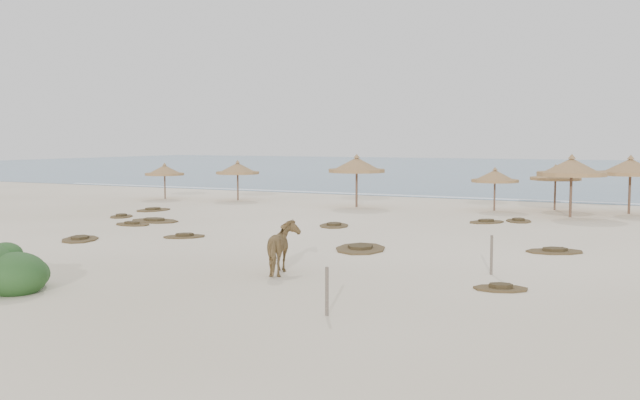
{
  "coord_description": "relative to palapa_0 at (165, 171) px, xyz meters",
  "views": [
    {
      "loc": [
        12.97,
        -20.97,
        3.92
      ],
      "look_at": [
        -0.02,
        5.0,
        1.45
      ],
      "focal_mm": 40.0,
      "sensor_mm": 36.0,
      "label": 1
    }
  ],
  "objects": [
    {
      "name": "scrub_12",
      "position": [
        26.22,
        -18.89,
        -1.81
      ],
      "size": [
        1.66,
        1.35,
        0.16
      ],
      "rotation": [
        0.0,
        0.0,
        0.33
      ],
      "color": "brown",
      "rests_on": "ground"
    },
    {
      "name": "palapa_5",
      "position": [
        24.25,
        3.66,
        0.14
      ],
      "size": [
        3.14,
        3.14,
        2.57
      ],
      "rotation": [
        0.0,
        0.0,
        -0.16
      ],
      "color": "brown",
      "rests_on": "ground"
    },
    {
      "name": "scrub_3",
      "position": [
        16.45,
        -8.52,
        -1.81
      ],
      "size": [
        1.94,
        2.36,
        0.16
      ],
      "rotation": [
        0.0,
        0.0,
        1.92
      ],
      "color": "brown",
      "rests_on": "ground"
    },
    {
      "name": "scrub_7",
      "position": [
        22.28,
        -4.01,
        -1.81
      ],
      "size": [
        2.07,
        2.23,
        0.16
      ],
      "rotation": [
        0.0,
        0.0,
        0.96
      ],
      "color": "brown",
      "rests_on": "ground"
    },
    {
      "name": "palapa_3",
      "position": [
        21.32,
        1.84,
        0.02
      ],
      "size": [
        2.91,
        2.91,
        2.42
      ],
      "rotation": [
        0.0,
        0.0,
        -0.14
      ],
      "color": "brown",
      "rests_on": "ground"
    },
    {
      "name": "foam_line",
      "position": [
        17.23,
        9.55,
        -1.85
      ],
      "size": [
        70.0,
        0.6,
        0.01
      ],
      "primitive_type": "cube",
      "color": "white",
      "rests_on": "ground"
    },
    {
      "name": "fence_post_near",
      "position": [
        23.35,
        -23.39,
        -1.31
      ],
      "size": [
        0.1,
        0.1,
        1.1
      ],
      "primitive_type": "cylinder",
      "rotation": [
        0.0,
        0.0,
        0.23
      ],
      "color": "#716355",
      "rests_on": "ground"
    },
    {
      "name": "scrub_0",
      "position": [
        7.93,
        -12.21,
        -1.81
      ],
      "size": [
        1.93,
        1.36,
        0.16
      ],
      "rotation": [
        0.0,
        0.0,
        3.04
      ],
      "color": "brown",
      "rests_on": "ground"
    },
    {
      "name": "scrub_11",
      "position": [
        9.47,
        -16.97,
        -1.81
      ],
      "size": [
        2.27,
        2.49,
        0.16
      ],
      "rotation": [
        0.0,
        0.0,
        2.14
      ],
      "color": "brown",
      "rests_on": "ground"
    },
    {
      "name": "ground",
      "position": [
        17.23,
        -16.45,
        -1.86
      ],
      "size": [
        160.0,
        160.0,
        0.0
      ],
      "primitive_type": "plane",
      "color": "#FAE9CE",
      "rests_on": "ground"
    },
    {
      "name": "fence_post_far",
      "position": [
        25.5,
        -16.88,
        -1.28
      ],
      "size": [
        0.11,
        0.11,
        1.15
      ],
      "primitive_type": "cylinder",
      "rotation": [
        0.0,
        0.0,
        0.36
      ],
      "color": "#716355",
      "rests_on": "ground"
    },
    {
      "name": "palapa_0",
      "position": [
        0.0,
        0.0,
        0.0
      ],
      "size": [
        3.29,
        3.29,
        2.39
      ],
      "rotation": [
        0.0,
        0.0,
        -0.36
      ],
      "color": "brown",
      "rests_on": "ground"
    },
    {
      "name": "horse",
      "position": [
        20.05,
        -19.54,
        -1.09
      ],
      "size": [
        1.42,
        1.99,
        1.54
      ],
      "primitive_type": "imported",
      "rotation": [
        0.0,
        0.0,
        3.51
      ],
      "color": "#9B7946",
      "rests_on": "ground"
    },
    {
      "name": "scrub_9",
      "position": [
        20.23,
        -14.25,
        -1.81
      ],
      "size": [
        2.48,
        3.13,
        0.16
      ],
      "rotation": [
        0.0,
        0.0,
        1.86
      ],
      "color": "brown",
      "rests_on": "ground"
    },
    {
      "name": "scrub_2",
      "position": [
        12.63,
        -14.48,
        -1.81
      ],
      "size": [
        1.97,
        1.96,
        0.16
      ],
      "rotation": [
        0.0,
        0.0,
        0.77
      ],
      "color": "brown",
      "rests_on": "ground"
    },
    {
      "name": "palapa_6",
      "position": [
        28.07,
        3.35,
        0.57
      ],
      "size": [
        4.35,
        4.35,
        3.13
      ],
      "rotation": [
        0.0,
        0.0,
        -0.38
      ],
      "color": "brown",
      "rests_on": "ground"
    },
    {
      "name": "scrub_8",
      "position": [
        5.15,
        -9.87,
        -1.81
      ],
      "size": [
        1.72,
        1.97,
        0.16
      ],
      "rotation": [
        0.0,
        0.0,
        2.05
      ],
      "color": "brown",
      "rests_on": "ground"
    },
    {
      "name": "scrub_10",
      "position": [
        23.56,
        -2.88,
        -1.81
      ],
      "size": [
        1.63,
        2.06,
        0.16
      ],
      "rotation": [
        0.0,
        0.0,
        1.85
      ],
      "color": "brown",
      "rests_on": "ground"
    },
    {
      "name": "palapa_2",
      "position": [
        13.65,
        0.42,
        0.54
      ],
      "size": [
        4.35,
        4.35,
        3.09
      ],
      "rotation": [
        0.0,
        0.0,
        0.41
      ],
      "color": "brown",
      "rests_on": "ground"
    },
    {
      "name": "palapa_4",
      "position": [
        25.51,
        0.22,
        0.63
      ],
      "size": [
        4.33,
        4.33,
        3.21
      ],
      "rotation": [
        0.0,
        0.0,
        -0.32
      ],
      "color": "brown",
      "rests_on": "ground"
    },
    {
      "name": "scrub_6",
      "position": [
        4.43,
        -6.53,
        -1.81
      ],
      "size": [
        1.64,
        2.33,
        0.16
      ],
      "rotation": [
        0.0,
        0.0,
        1.48
      ],
      "color": "brown",
      "rests_on": "ground"
    },
    {
      "name": "scrub_1",
      "position": [
        7.94,
        -10.66,
        -1.81
      ],
      "size": [
        2.75,
        1.92,
        0.16
      ],
      "rotation": [
        0.0,
        0.0,
        3.06
      ],
      "color": "brown",
      "rests_on": "ground"
    },
    {
      "name": "palapa_1",
      "position": [
        4.93,
        1.23,
        0.16
      ],
      "size": [
        2.87,
        2.87,
        2.6
      ],
      "rotation": [
        0.0,
        0.0,
        -0.03
      ],
      "color": "brown",
      "rests_on": "ground"
    },
    {
      "name": "ocean",
      "position": [
        17.23,
        58.55,
        -1.85
      ],
      "size": [
        200.0,
        100.0,
        0.01
      ],
      "primitive_type": "cube",
      "color": "#295A7B",
      "rests_on": "ground"
    },
    {
      "name": "scrub_4",
      "position": [
        26.53,
        -11.82,
        -1.81
      ],
      "size": [
        2.38,
        2.09,
        0.16
      ],
      "rotation": [
        0.0,
        0.0,
        0.48
      ],
      "color": "brown",
      "rests_on": "ground"
    }
  ]
}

